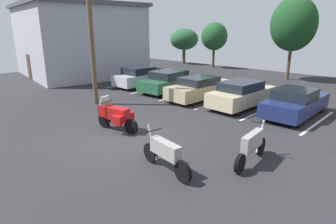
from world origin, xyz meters
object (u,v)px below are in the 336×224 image
Objects in this scene: motorcycle_third at (165,153)px; car_green at (169,81)px; utility_pole at (91,26)px; car_tan at (201,88)px; car_champagne at (242,94)px; car_silver at (141,77)px; motorcycle_second at (252,146)px; car_navy at (295,103)px; motorcycle_touring at (115,115)px.

car_green is (-7.72, 8.32, 0.13)m from motorcycle_third.
car_green is 0.55× the size of utility_pole.
car_tan is at bearing 55.32° from utility_pole.
car_champagne is at bearing -1.67° from car_green.
car_green is (2.82, 0.15, 0.01)m from car_silver.
motorcycle_third is at bearing -124.96° from motorcycle_second.
utility_pole is (-3.61, -5.21, 3.65)m from car_tan.
car_silver is (-10.55, 8.16, 0.12)m from motorcycle_third.
car_silver is 2.83m from car_green.
car_silver is 5.69m from car_tan.
motorcycle_second is at bearing -81.42° from car_navy.
car_tan is at bearing -179.79° from car_champagne.
car_green is at bearing 3.11° from car_silver.
motorcycle_touring is 7.08m from car_tan.
car_green reaches higher than motorcycle_touring.
car_tan is (2.86, -0.17, -0.04)m from car_green.
motorcycle_third is at bearing -94.62° from car_navy.
utility_pole reaches higher than car_tan.
motorcycle_touring is 8.79m from car_navy.
car_navy is (4.74, 7.40, 0.00)m from motorcycle_touring.
car_navy is at bearing 98.58° from motorcycle_second.
car_tan is at bearing 96.59° from motorcycle_touring.
motorcycle_third is at bearing -47.12° from car_green.
car_tan reaches higher than motorcycle_second.
motorcycle_touring is 5.80m from motorcycle_second.
motorcycle_touring is 0.93× the size of motorcycle_second.
car_navy is at bearing 85.38° from motorcycle_third.
motorcycle_third is 8.54m from car_navy.
car_champagne is 0.99× the size of car_navy.
utility_pole reaches higher than car_champagne.
car_silver is 0.85× the size of car_tan.
car_green is 1.02× the size of car_navy.
motorcycle_touring is 0.42× the size of car_tan.
car_silver reaches higher than car_champagne.
motorcycle_second is 6.26m from car_navy.
motorcycle_third is 0.49× the size of car_green.
car_champagne is (2.78, 0.01, 0.05)m from car_tan.
car_silver is 11.24m from car_navy.
car_green reaches higher than motorcycle_second.
utility_pole reaches higher than motorcycle_third.
car_champagne is at bearing 39.26° from utility_pole.
motorcycle_second is at bearing -41.93° from car_tan.
motorcycle_touring reaches higher than car_navy.
utility_pole reaches higher than motorcycle_second.
car_navy is (-0.93, 6.19, 0.08)m from motorcycle_second.
motorcycle_touring is at bearing -122.61° from car_navy.
car_silver reaches higher than car_green.
motorcycle_touring is at bearing 164.65° from motorcycle_third.
utility_pole is at bearing -97.84° from car_green.
car_green is at bearing 178.33° from car_champagne.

